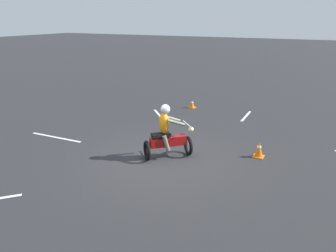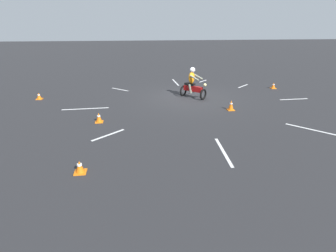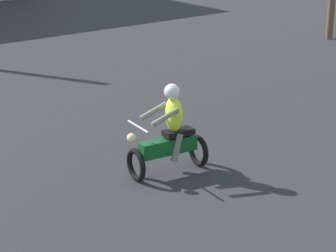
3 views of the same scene
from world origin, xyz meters
name	(u,v)px [view 1 (image 1 of 3)]	position (x,y,z in m)	size (l,w,h in m)	color
ground_plane	(162,159)	(0.00, 0.00, 0.00)	(120.00, 120.00, 0.00)	#28282B
motorcycle_rider_foreground	(167,135)	(-0.19, 0.06, 0.73)	(1.40, 1.42, 1.66)	black
traffic_cone_near_right	(192,104)	(-5.79, -1.48, 0.18)	(0.32, 0.32, 0.37)	orange
traffic_cone_far_center	(259,150)	(-1.49, 2.53, 0.23)	(0.32, 0.32, 0.48)	orange
lane_stripe_w	(246,116)	(-5.58, 1.12, 0.00)	(0.10, 1.63, 0.01)	silver
lane_stripe_sw	(158,114)	(-4.18, -2.41, 0.00)	(0.10, 1.35, 0.01)	silver
lane_stripe_s	(56,137)	(0.04, -4.22, 0.00)	(0.10, 2.17, 0.01)	silver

